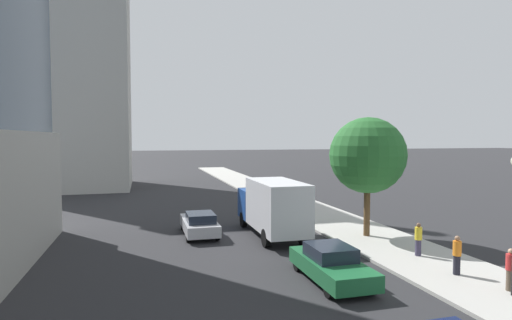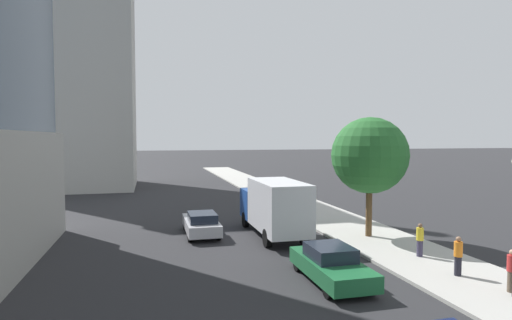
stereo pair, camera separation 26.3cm
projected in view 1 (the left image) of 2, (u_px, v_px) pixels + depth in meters
sidewalk at (387, 244)px, 22.47m from camera, size 4.87×120.00×0.15m
construction_building at (72, 58)px, 47.52m from camera, size 13.32×15.44×36.74m
street_tree at (368, 155)px, 23.89m from camera, size 4.40×4.40×6.88m
car_green at (331, 264)px, 16.85m from camera, size 1.94×4.70×1.45m
car_silver at (200, 224)px, 24.78m from camera, size 1.87×4.64×1.43m
box_truck at (273, 206)px, 24.37m from camera, size 2.39×7.54×3.37m
pedestrian_yellow_shirt at (418, 239)px, 19.96m from camera, size 0.34×0.34×1.59m
pedestrian_red_shirt at (511, 269)px, 15.38m from camera, size 0.34×0.34×1.58m
pedestrian_orange_shirt at (457, 255)px, 17.20m from camera, size 0.34×0.34×1.63m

